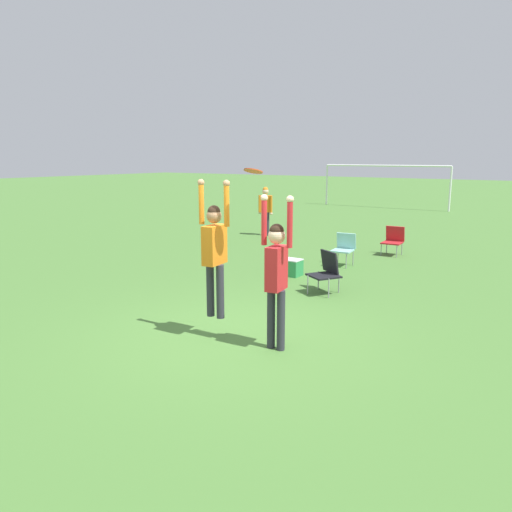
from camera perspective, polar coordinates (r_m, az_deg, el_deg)
ground_plane at (r=7.99m, az=-2.47°, el=-9.13°), size 120.00×120.00×0.00m
person_jumping at (r=7.57m, az=-4.77°, el=1.18°), size 0.59×0.45×2.12m
person_defending at (r=7.14m, az=2.34°, el=-1.43°), size 0.53×0.40×2.26m
frisbee at (r=7.05m, az=-0.32°, el=9.69°), size 0.27×0.27×0.09m
camping_chair_0 at (r=10.43m, az=8.03°, el=-1.59°), size 0.77×0.84×0.86m
camping_chair_1 at (r=13.13m, az=10.03°, el=1.04°), size 0.56×0.59×0.84m
camping_chair_2 at (r=14.86m, az=15.42°, el=1.87°), size 0.56×0.60×0.82m
person_spectator_near at (r=17.85m, az=1.08°, el=5.70°), size 0.60×0.40×1.74m
cooler_box at (r=11.90m, az=3.96°, el=-1.28°), size 0.51×0.38×0.40m
soccer_goal at (r=28.61m, az=14.51°, el=9.05°), size 7.10×0.10×2.35m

